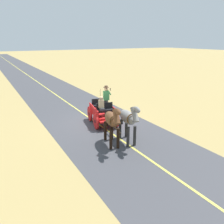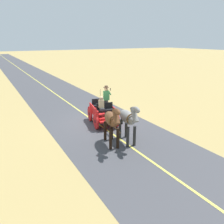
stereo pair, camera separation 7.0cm
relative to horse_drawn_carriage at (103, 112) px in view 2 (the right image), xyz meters
name	(u,v)px [view 2 (the right image)]	position (x,y,z in m)	size (l,w,h in m)	color
ground_plane	(96,122)	(0.30, -0.42, -0.82)	(200.00, 200.00, 0.00)	tan
road_surface	(96,122)	(0.30, -0.42, -0.81)	(6.15, 160.00, 0.01)	#424247
road_centre_stripe	(96,122)	(0.30, -0.42, -0.81)	(0.12, 160.00, 0.00)	#DBCC4C
horse_drawn_carriage	(103,112)	(0.00, 0.00, 0.00)	(1.85, 4.51, 2.50)	red
horse_near_side	(128,119)	(0.15, 3.06, 0.51)	(0.84, 2.15, 2.21)	gray
horse_off_side	(112,120)	(1.01, 2.89, 0.51)	(0.92, 2.14, 2.21)	brown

